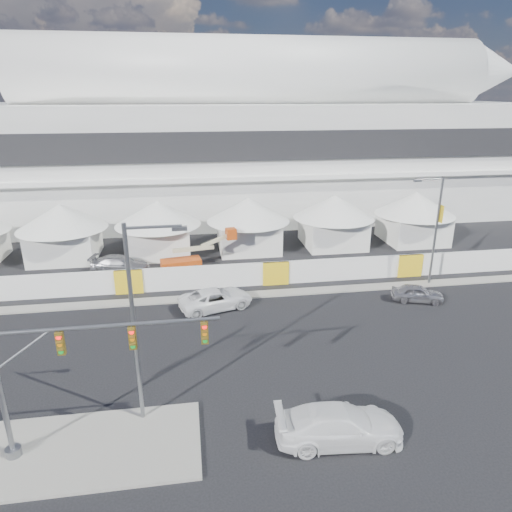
{
  "coord_description": "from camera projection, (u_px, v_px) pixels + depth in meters",
  "views": [
    {
      "loc": [
        -1.02,
        -20.44,
        15.28
      ],
      "look_at": [
        3.65,
        10.0,
        4.24
      ],
      "focal_mm": 32.0,
      "sensor_mm": 36.0,
      "label": 1
    }
  ],
  "objects": [
    {
      "name": "pickup_curb",
      "position": [
        216.0,
        299.0,
        34.08
      ],
      "size": [
        4.06,
        6.03,
        1.54
      ],
      "primitive_type": "imported",
      "rotation": [
        0.0,
        0.0,
        1.87
      ],
      "color": "white",
      "rests_on": "ground"
    },
    {
      "name": "stadium",
      "position": [
        258.0,
        139.0,
        61.0
      ],
      "size": [
        80.0,
        24.8,
        21.98
      ],
      "color": "silver",
      "rests_on": "ground"
    },
    {
      "name": "streetlight_median",
      "position": [
        139.0,
        313.0,
        20.72
      ],
      "size": [
        2.75,
        0.28,
        9.94
      ],
      "color": "gray",
      "rests_on": "median_island"
    },
    {
      "name": "ground",
      "position": [
        217.0,
        397.0,
        24.32
      ],
      "size": [
        160.0,
        160.0,
        0.0
      ],
      "primitive_type": "plane",
      "color": "black",
      "rests_on": "ground"
    },
    {
      "name": "streetlight_curb",
      "position": [
        435.0,
        224.0,
        36.82
      ],
      "size": [
        2.71,
        0.61,
        9.16
      ],
      "color": "gray",
      "rests_on": "ground"
    },
    {
      "name": "sedan_silver",
      "position": [
        417.0,
        293.0,
        35.28
      ],
      "size": [
        2.66,
        4.18,
        1.33
      ],
      "primitive_type": "imported",
      "rotation": [
        0.0,
        0.0,
        1.26
      ],
      "color": "#9B9A9E",
      "rests_on": "ground"
    },
    {
      "name": "hoarding_fence",
      "position": [
        275.0,
        273.0,
        38.33
      ],
      "size": [
        70.0,
        0.25,
        2.0
      ],
      "primitive_type": "cube",
      "color": "white",
      "rests_on": "ground"
    },
    {
      "name": "tent_row",
      "position": [
        204.0,
        221.0,
        45.66
      ],
      "size": [
        53.4,
        8.4,
        5.4
      ],
      "color": "white",
      "rests_on": "ground"
    },
    {
      "name": "lot_car_c",
      "position": [
        120.0,
        264.0,
        40.97
      ],
      "size": [
        3.24,
        5.57,
        1.52
      ],
      "primitive_type": "imported",
      "rotation": [
        0.0,
        0.0,
        1.35
      ],
      "color": "#A2A2A6",
      "rests_on": "ground"
    },
    {
      "name": "traffic_mast",
      "position": [
        51.0,
        376.0,
        19.18
      ],
      "size": [
        9.63,
        0.67,
        6.93
      ],
      "color": "gray",
      "rests_on": "median_island"
    },
    {
      "name": "median_island",
      "position": [
        89.0,
        449.0,
        20.65
      ],
      "size": [
        10.0,
        5.0,
        0.15
      ],
      "primitive_type": "cube",
      "color": "gray",
      "rests_on": "ground"
    },
    {
      "name": "far_curb",
      "position": [
        441.0,
        283.0,
        38.78
      ],
      "size": [
        80.0,
        1.2,
        0.12
      ],
      "primitive_type": "cube",
      "color": "gray",
      "rests_on": "ground"
    },
    {
      "name": "pickup_near",
      "position": [
        339.0,
        425.0,
        21.0
      ],
      "size": [
        2.8,
        6.07,
        1.72
      ],
      "primitive_type": "imported",
      "rotation": [
        0.0,
        0.0,
        1.5
      ],
      "color": "white",
      "rests_on": "ground"
    },
    {
      "name": "boom_lift",
      "position": [
        188.0,
        260.0,
        41.34
      ],
      "size": [
        7.15,
        2.17,
        3.56
      ],
      "rotation": [
        0.0,
        0.0,
        0.17
      ],
      "color": "#C54712",
      "rests_on": "ground"
    }
  ]
}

